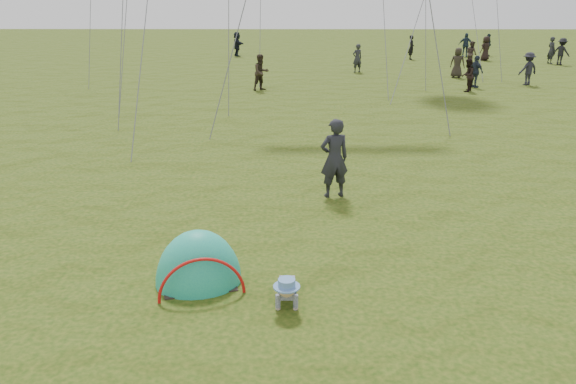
{
  "coord_description": "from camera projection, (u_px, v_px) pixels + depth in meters",
  "views": [
    {
      "loc": [
        -0.06,
        -6.99,
        4.68
      ],
      "look_at": [
        -0.13,
        3.28,
        1.0
      ],
      "focal_mm": 35.0,
      "sensor_mm": 36.0,
      "label": 1
    }
  ],
  "objects": [
    {
      "name": "crowd_person_6",
      "position": [
        357.0,
        58.0,
        34.12
      ],
      "size": [
        0.73,
        0.62,
        1.7
      ],
      "primitive_type": "imported",
      "rotation": [
        0.0,
        0.0,
        3.56
      ],
      "color": "#26272D",
      "rests_on": "ground"
    },
    {
      "name": "ground",
      "position": [
        295.0,
        333.0,
        8.15
      ],
      "size": [
        140.0,
        140.0,
        0.0
      ],
      "primitive_type": "plane",
      "color": "#18380A"
    },
    {
      "name": "crowd_person_10",
      "position": [
        486.0,
        48.0,
        40.01
      ],
      "size": [
        0.99,
        0.88,
        1.69
      ],
      "primitive_type": "imported",
      "rotation": [
        0.0,
        0.0,
        3.68
      ],
      "color": "black",
      "rests_on": "ground"
    },
    {
      "name": "crowd_person_7",
      "position": [
        471.0,
        53.0,
        37.23
      ],
      "size": [
        0.82,
        0.93,
        1.6
      ],
      "primitive_type": "imported",
      "rotation": [
        0.0,
        0.0,
        1.89
      ],
      "color": "#3D302D",
      "rests_on": "ground"
    },
    {
      "name": "crowd_person_0",
      "position": [
        411.0,
        47.0,
        40.66
      ],
      "size": [
        0.43,
        0.64,
        1.71
      ],
      "primitive_type": "imported",
      "rotation": [
        0.0,
        0.0,
        1.53
      ],
      "color": "black",
      "rests_on": "ground"
    },
    {
      "name": "crowd_person_2",
      "position": [
        488.0,
        45.0,
        42.86
      ],
      "size": [
        0.5,
        1.01,
        1.66
      ],
      "primitive_type": "imported",
      "rotation": [
        0.0,
        0.0,
        1.67
      ],
      "color": "#202D34",
      "rests_on": "ground"
    },
    {
      "name": "popup_tent",
      "position": [
        199.0,
        282.0,
        9.58
      ],
      "size": [
        1.71,
        1.52,
        1.88
      ],
      "primitive_type": "ellipsoid",
      "rotation": [
        0.0,
        0.0,
        0.25
      ],
      "color": "teal",
      "rests_on": "ground"
    },
    {
      "name": "crowd_person_15",
      "position": [
        561.0,
        52.0,
        37.63
      ],
      "size": [
        1.21,
        1.3,
        1.76
      ],
      "primitive_type": "imported",
      "rotation": [
        0.0,
        0.0,
        2.22
      ],
      "color": "black",
      "rests_on": "ground"
    },
    {
      "name": "crowd_person_9",
      "position": [
        528.0,
        69.0,
        29.44
      ],
      "size": [
        1.26,
        1.0,
        1.7
      ],
      "primitive_type": "imported",
      "rotation": [
        0.0,
        0.0,
        3.53
      ],
      "color": "black",
      "rests_on": "ground"
    },
    {
      "name": "crowd_person_4",
      "position": [
        458.0,
        63.0,
        32.03
      ],
      "size": [
        0.97,
        0.82,
        1.69
      ],
      "primitive_type": "imported",
      "rotation": [
        0.0,
        0.0,
        2.73
      ],
      "color": "black",
      "rests_on": "ground"
    },
    {
      "name": "crawling_toddler",
      "position": [
        287.0,
        288.0,
        8.79
      ],
      "size": [
        0.53,
        0.76,
        0.58
      ],
      "primitive_type": null,
      "rotation": [
        0.0,
        0.0,
        -0.01
      ],
      "color": "black",
      "rests_on": "ground"
    },
    {
      "name": "crowd_person_14",
      "position": [
        476.0,
        72.0,
        28.71
      ],
      "size": [
        0.79,
        1.02,
        1.62
      ],
      "primitive_type": "imported",
      "rotation": [
        0.0,
        0.0,
        2.06
      ],
      "color": "#252E3F",
      "rests_on": "ground"
    },
    {
      "name": "crowd_person_12",
      "position": [
        551.0,
        50.0,
        38.25
      ],
      "size": [
        0.57,
        0.74,
        1.79
      ],
      "primitive_type": "imported",
      "rotation": [
        0.0,
        0.0,
        1.82
      ],
      "color": "#222328",
      "rests_on": "ground"
    },
    {
      "name": "crowd_person_5",
      "position": [
        237.0,
        44.0,
        42.78
      ],
      "size": [
        1.15,
        1.74,
        1.8
      ],
      "primitive_type": "imported",
      "rotation": [
        0.0,
        0.0,
        1.98
      ],
      "color": "black",
      "rests_on": "ground"
    },
    {
      "name": "standing_adult",
      "position": [
        334.0,
        158.0,
        13.27
      ],
      "size": [
        0.79,
        0.63,
        1.91
      ],
      "primitive_type": "imported",
      "rotation": [
        0.0,
        0.0,
        3.42
      ],
      "color": "black",
      "rests_on": "ground"
    },
    {
      "name": "crowd_person_1",
      "position": [
        467.0,
        75.0,
        27.56
      ],
      "size": [
        0.91,
        0.97,
        1.59
      ],
      "primitive_type": "imported",
      "rotation": [
        0.0,
        0.0,
        4.19
      ],
      "color": "black",
      "rests_on": "ground"
    },
    {
      "name": "crowd_person_8",
      "position": [
        465.0,
        45.0,
        42.29
      ],
      "size": [
        1.1,
        0.68,
        1.75
      ],
      "primitive_type": "imported",
      "rotation": [
        0.0,
        0.0,
        6.02
      ],
      "color": "#253545",
      "rests_on": "ground"
    },
    {
      "name": "crowd_person_13",
      "position": [
        261.0,
        72.0,
        27.9
      ],
      "size": [
        1.09,
        1.04,
        1.76
      ],
      "primitive_type": "imported",
      "rotation": [
        0.0,
        0.0,
        0.62
      ],
      "color": "#2F251C",
      "rests_on": "ground"
    }
  ]
}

